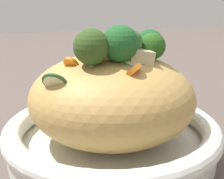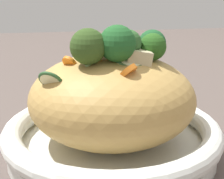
{
  "view_description": "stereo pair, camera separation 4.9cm",
  "coord_description": "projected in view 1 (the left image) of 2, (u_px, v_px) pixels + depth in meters",
  "views": [
    {
      "loc": [
        -0.14,
        -0.44,
        0.24
      ],
      "look_at": [
        0.0,
        0.0,
        0.1
      ],
      "focal_mm": 54.09,
      "sensor_mm": 36.0,
      "label": 1
    },
    {
      "loc": [
        -0.09,
        -0.46,
        0.24
      ],
      "look_at": [
        0.0,
        0.0,
        0.1
      ],
      "focal_mm": 54.09,
      "sensor_mm": 36.0,
      "label": 2
    }
  ],
  "objects": [
    {
      "name": "ground_plane",
      "position": [
        112.0,
        152.0,
        0.51
      ],
      "size": [
        3.0,
        3.0,
        0.0
      ],
      "primitive_type": "plane",
      "color": "#564A45"
    },
    {
      "name": "zucchini_slices",
      "position": [
        107.0,
        64.0,
        0.44
      ],
      "size": [
        0.15,
        0.05,
        0.05
      ],
      "color": "beige",
      "rests_on": "serving_bowl"
    },
    {
      "name": "broccoli_florets",
      "position": [
        125.0,
        46.0,
        0.45
      ],
      "size": [
        0.16,
        0.11,
        0.07
      ],
      "color": "#A5C37B",
      "rests_on": "serving_bowl"
    },
    {
      "name": "carrot_coins",
      "position": [
        101.0,
        60.0,
        0.48
      ],
      "size": [
        0.1,
        0.2,
        0.04
      ],
      "color": "orange",
      "rests_on": "serving_bowl"
    },
    {
      "name": "chicken_chunks",
      "position": [
        121.0,
        54.0,
        0.49
      ],
      "size": [
        0.06,
        0.14,
        0.04
      ],
      "color": "#CABC90",
      "rests_on": "serving_bowl"
    },
    {
      "name": "noodle_heap",
      "position": [
        112.0,
        98.0,
        0.49
      ],
      "size": [
        0.24,
        0.24,
        0.13
      ],
      "color": "tan",
      "rests_on": "serving_bowl"
    },
    {
      "name": "serving_bowl",
      "position": [
        112.0,
        136.0,
        0.51
      ],
      "size": [
        0.32,
        0.32,
        0.05
      ],
      "color": "white",
      "rests_on": "ground_plane"
    }
  ]
}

